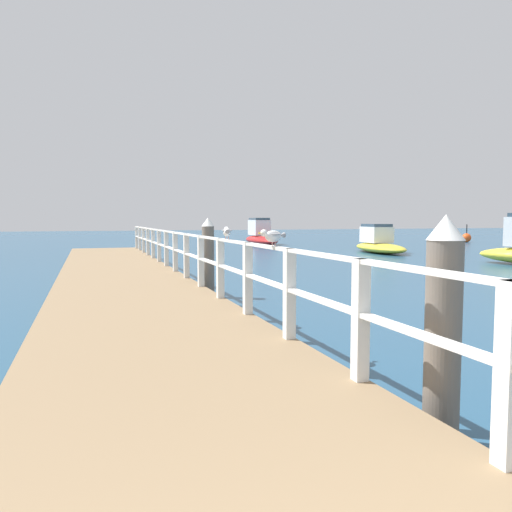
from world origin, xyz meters
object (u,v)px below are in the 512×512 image
(dock_piling_far, at_px, (208,257))
(boat_4, at_px, (261,236))
(dock_piling_near, at_px, (443,331))
(seagull_background, at_px, (227,231))
(seagull_foreground, at_px, (273,236))
(channel_buoy, at_px, (466,238))
(boat_2, at_px, (379,243))

(dock_piling_far, bearing_deg, boat_4, 67.56)
(dock_piling_near, distance_m, seagull_background, 4.99)
(dock_piling_far, distance_m, seagull_foreground, 5.24)
(dock_piling_near, xyz_separation_m, channel_buoy, (25.48, 27.85, -0.57))
(dock_piling_far, distance_m, channel_buoy, 32.36)
(seagull_background, height_order, boat_4, boat_4)
(seagull_background, xyz_separation_m, boat_4, (9.29, 24.57, -0.96))
(dock_piling_far, xyz_separation_m, seagull_background, (-0.38, -2.98, 0.66))
(dock_piling_near, relative_size, boat_4, 0.30)
(dock_piling_far, distance_m, boat_4, 23.36)
(seagull_foreground, xyz_separation_m, channel_buoy, (25.87, 25.13, -1.23))
(dock_piling_far, bearing_deg, seagull_background, -97.23)
(seagull_foreground, xyz_separation_m, seagull_background, (0.01, 2.21, 0.00))
(dock_piling_near, height_order, seagull_background, dock_piling_near)
(seagull_foreground, distance_m, boat_2, 21.18)
(dock_piling_far, relative_size, seagull_background, 3.89)
(boat_4, bearing_deg, seagull_background, -105.67)
(dock_piling_near, relative_size, seagull_background, 3.89)
(seagull_foreground, height_order, boat_4, boat_4)
(seagull_background, relative_size, boat_4, 0.08)
(seagull_background, height_order, channel_buoy, seagull_background)
(dock_piling_far, bearing_deg, channel_buoy, 38.05)
(seagull_background, bearing_deg, channel_buoy, 55.31)
(dock_piling_near, bearing_deg, seagull_background, 94.38)
(dock_piling_far, bearing_deg, boat_2, 43.98)
(boat_2, bearing_deg, dock_piling_near, -113.05)
(dock_piling_near, bearing_deg, dock_piling_far, 90.00)
(dock_piling_near, distance_m, dock_piling_far, 7.91)
(dock_piling_near, bearing_deg, boat_2, 58.19)
(dock_piling_far, relative_size, seagull_foreground, 4.15)
(boat_2, xyz_separation_m, channel_buoy, (13.26, 8.15, -0.15))
(dock_piling_near, bearing_deg, boat_4, 73.18)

